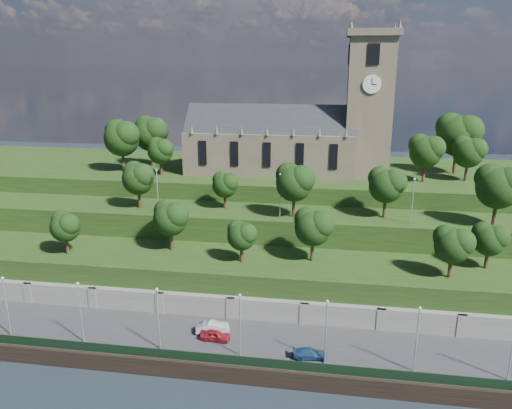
% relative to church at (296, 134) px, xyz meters
% --- Properties ---
extents(ground, '(320.00, 320.00, 0.00)m').
position_rel_church_xyz_m(ground, '(-0.79, -45.98, -22.52)').
color(ground, black).
rests_on(ground, ground).
extents(promenade, '(160.00, 12.00, 2.00)m').
position_rel_church_xyz_m(promenade, '(-0.79, -39.98, -21.52)').
color(promenade, '#2D2D30').
rests_on(promenade, ground).
extents(quay_wall, '(160.00, 0.50, 2.20)m').
position_rel_church_xyz_m(quay_wall, '(-0.79, -46.03, -21.42)').
color(quay_wall, black).
rests_on(quay_wall, ground).
extents(fence, '(160.00, 0.10, 1.20)m').
position_rel_church_xyz_m(fence, '(-0.79, -45.38, -19.92)').
color(fence, black).
rests_on(fence, promenade).
extents(retaining_wall, '(160.00, 2.10, 5.00)m').
position_rel_church_xyz_m(retaining_wall, '(-0.79, -34.01, -20.02)').
color(retaining_wall, slate).
rests_on(retaining_wall, ground).
extents(embankment_lower, '(160.00, 12.00, 8.00)m').
position_rel_church_xyz_m(embankment_lower, '(-0.79, -27.98, -18.52)').
color(embankment_lower, '#1D3612').
rests_on(embankment_lower, ground).
extents(embankment_upper, '(160.00, 10.00, 12.00)m').
position_rel_church_xyz_m(embankment_upper, '(-0.79, -16.98, -16.52)').
color(embankment_upper, '#1D3612').
rests_on(embankment_upper, ground).
extents(hilltop, '(160.00, 32.00, 15.00)m').
position_rel_church_xyz_m(hilltop, '(-0.79, 4.02, -15.02)').
color(hilltop, '#1D3612').
rests_on(hilltop, ground).
extents(church, '(38.60, 12.35, 27.60)m').
position_rel_church_xyz_m(church, '(0.00, 0.00, 0.00)').
color(church, brown).
rests_on(church, hilltop).
extents(trees_lower, '(65.40, 9.02, 7.88)m').
position_rel_church_xyz_m(trees_lower, '(0.38, -27.76, -9.63)').
color(trees_lower, '#312113').
rests_on(trees_lower, embankment_lower).
extents(trees_upper, '(62.50, 8.24, 9.38)m').
position_rel_church_xyz_m(trees_upper, '(7.46, -18.15, -4.81)').
color(trees_upper, '#312113').
rests_on(trees_upper, embankment_upper).
extents(trees_hilltop, '(71.62, 16.24, 11.50)m').
position_rel_church_xyz_m(trees_hilltop, '(0.43, -0.29, -0.78)').
color(trees_hilltop, '#312113').
rests_on(trees_hilltop, hilltop).
extents(lamp_posts_promenade, '(60.36, 0.36, 8.13)m').
position_rel_church_xyz_m(lamp_posts_promenade, '(-2.79, -43.48, -15.84)').
color(lamp_posts_promenade, '#B2B2B7').
rests_on(lamp_posts_promenade, promenade).
extents(lamp_posts_upper, '(40.36, 0.36, 7.19)m').
position_rel_church_xyz_m(lamp_posts_upper, '(-0.79, -19.98, -6.33)').
color(lamp_posts_upper, '#B2B2B7').
rests_on(lamp_posts_upper, embankment_upper).
extents(car_left, '(3.95, 1.80, 1.31)m').
position_rel_church_xyz_m(car_left, '(-6.56, -40.54, -19.86)').
color(car_left, maroon).
rests_on(car_left, promenade).
extents(car_middle, '(4.63, 2.68, 1.44)m').
position_rel_church_xyz_m(car_middle, '(-7.37, -38.74, -19.80)').
color(car_middle, '#A7A9AC').
rests_on(car_middle, promenade).
extents(car_right, '(4.27, 2.13, 1.19)m').
position_rel_church_xyz_m(car_right, '(5.40, -42.65, -19.93)').
color(car_right, navy).
rests_on(car_right, promenade).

